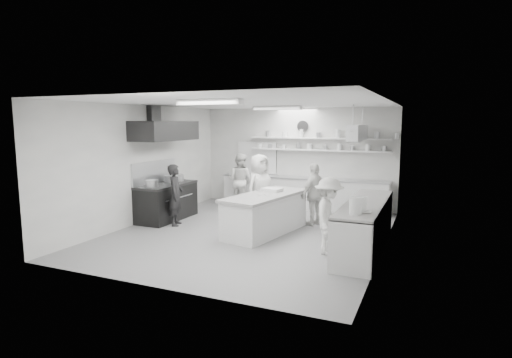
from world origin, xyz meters
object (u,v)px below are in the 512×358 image
at_px(back_counter, 302,193).
at_px(prep_island, 266,215).
at_px(cook_stove, 176,195).
at_px(stove, 167,203).
at_px(right_counter, 365,227).
at_px(cook_back, 240,181).

bearing_deg(back_counter, prep_island, -89.40).
bearing_deg(prep_island, cook_stove, -164.75).
distance_m(back_counter, cook_stove, 3.99).
distance_m(prep_island, cook_stove, 2.38).
bearing_deg(stove, prep_island, -4.68).
distance_m(back_counter, right_counter, 4.13).
bearing_deg(cook_back, cook_stove, 80.77).
distance_m(right_counter, cook_back, 4.96).
bearing_deg(right_counter, cook_back, 146.28).
distance_m(back_counter, prep_island, 3.04).
bearing_deg(back_counter, cook_stove, -125.74).
height_order(back_counter, prep_island, back_counter).
bearing_deg(cook_stove, stove, 31.44).
height_order(prep_island, cook_back, cook_back).
height_order(back_counter, cook_back, cook_back).
height_order(prep_island, cook_stove, cook_stove).
bearing_deg(right_counter, cook_stove, 177.86).
relative_size(prep_island, cook_back, 1.44).
relative_size(back_counter, prep_island, 2.11).
xyz_separation_m(back_counter, prep_island, (0.03, -3.04, -0.02)).
distance_m(right_counter, prep_island, 2.35).
height_order(stove, cook_stove, cook_stove).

